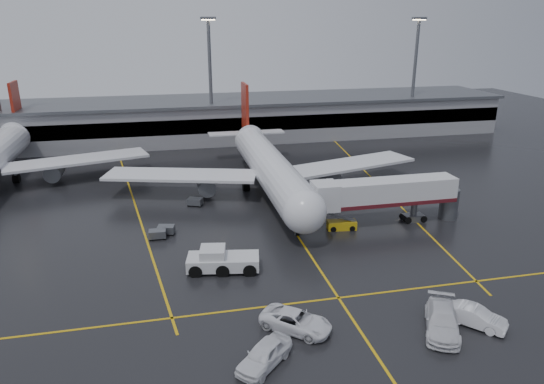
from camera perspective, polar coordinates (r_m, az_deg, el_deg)
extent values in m
plane|color=black|center=(67.45, 1.29, -2.55)|extent=(220.00, 220.00, 0.00)
cube|color=gold|center=(67.45, 1.29, -2.54)|extent=(0.25, 90.00, 0.02)
cube|color=gold|center=(48.54, 7.61, -11.92)|extent=(60.00, 0.25, 0.02)
cube|color=gold|center=(75.25, -15.55, -0.92)|extent=(9.99, 69.35, 0.02)
cube|color=gold|center=(82.06, 11.90, 1.04)|extent=(7.57, 69.64, 0.02)
cube|color=gray|center=(111.86, -4.61, 8.30)|extent=(120.00, 18.00, 8.00)
cube|color=black|center=(103.21, -3.92, 7.68)|extent=(120.00, 0.40, 3.00)
cube|color=#595B60|center=(111.13, -4.67, 10.47)|extent=(122.00, 19.00, 0.60)
cylinder|color=#595B60|center=(104.08, -7.04, 12.14)|extent=(0.70, 0.70, 25.00)
cube|color=#595B60|center=(103.34, -7.34, 19.15)|extent=(3.00, 1.20, 0.50)
cube|color=#FFE5B2|center=(103.34, -7.34, 18.98)|extent=(2.60, 0.90, 0.20)
cylinder|color=#595B60|center=(117.32, 15.93, 12.35)|extent=(0.70, 0.70, 25.00)
cube|color=#595B60|center=(116.67, 16.52, 18.54)|extent=(3.00, 1.20, 0.50)
cube|color=#FFE5B2|center=(116.67, 16.50, 18.39)|extent=(2.60, 0.90, 0.20)
cylinder|color=silver|center=(73.46, -0.17, 2.75)|extent=(5.20, 36.00, 5.20)
sphere|color=silver|center=(56.93, 3.72, -2.24)|extent=(5.20, 5.20, 5.20)
cone|color=silver|center=(93.29, -2.95, 6.66)|extent=(4.94, 8.00, 4.94)
cube|color=maroon|center=(93.33, -3.11, 9.72)|extent=(0.50, 5.50, 8.50)
cube|color=silver|center=(93.25, -2.96, 6.78)|extent=(14.00, 3.00, 0.25)
cube|color=silver|center=(74.07, -10.38, 1.93)|extent=(22.80, 11.83, 0.40)
cube|color=silver|center=(79.18, 8.76, 3.14)|extent=(22.80, 11.83, 0.40)
cylinder|color=#595B60|center=(73.72, -7.57, 0.85)|extent=(2.60, 4.50, 2.60)
cylinder|color=#595B60|center=(77.51, 6.55, 1.81)|extent=(2.60, 4.50, 2.60)
cylinder|color=#595B60|center=(60.81, 2.87, -4.05)|extent=(0.56, 0.56, 2.00)
cylinder|color=#595B60|center=(76.64, -2.99, 0.93)|extent=(0.56, 0.56, 2.00)
cylinder|color=#595B60|center=(77.89, 1.66, 1.25)|extent=(0.56, 0.56, 2.00)
cylinder|color=black|center=(61.03, 2.86, -4.52)|extent=(0.40, 1.10, 1.10)
cylinder|color=black|center=(76.78, -2.98, 0.61)|extent=(1.00, 1.40, 1.40)
cylinder|color=black|center=(78.03, 1.66, 0.93)|extent=(1.00, 1.40, 1.40)
cone|color=silver|center=(107.24, -26.99, 6.25)|extent=(4.94, 8.00, 4.94)
cube|color=maroon|center=(107.39, -27.26, 8.90)|extent=(0.50, 5.50, 8.50)
cube|color=silver|center=(107.21, -27.00, 6.35)|extent=(14.00, 3.00, 0.25)
cube|color=silver|center=(86.71, -21.39, 3.43)|extent=(22.80, 11.83, 0.40)
cylinder|color=#595B60|center=(86.76, -23.64, 2.18)|extent=(2.60, 4.50, 2.60)
cylinder|color=#595B60|center=(90.35, -27.25, 1.61)|extent=(0.56, 0.56, 2.00)
cylinder|color=black|center=(90.47, -27.20, 1.35)|extent=(1.00, 1.40, 1.40)
cube|color=silver|center=(64.51, 13.02, 0.08)|extent=(18.00, 3.20, 3.00)
cube|color=#521218|center=(64.94, 12.94, -1.00)|extent=(18.00, 3.30, 0.50)
cube|color=silver|center=(61.52, 6.09, -0.46)|extent=(3.00, 3.40, 3.30)
cylinder|color=#595B60|center=(67.25, 15.92, -2.01)|extent=(0.80, 0.80, 3.00)
cube|color=#595B60|center=(67.62, 15.84, -2.84)|extent=(2.60, 1.60, 0.90)
cylinder|color=#595B60|center=(69.53, 19.60, -1.26)|extent=(2.40, 2.40, 4.00)
cylinder|color=black|center=(67.12, 15.01, -2.93)|extent=(0.90, 1.80, 0.90)
cylinder|color=black|center=(68.13, 16.66, -2.76)|extent=(0.90, 1.80, 0.90)
cube|color=silver|center=(52.79, -5.60, -7.95)|extent=(7.87, 4.26, 1.28)
cube|color=silver|center=(52.39, -6.81, -6.92)|extent=(2.97, 2.97, 1.07)
cube|color=black|center=(52.39, -6.81, -6.92)|extent=(2.67, 2.67, 0.96)
cylinder|color=black|center=(53.20, -8.60, -8.31)|extent=(1.93, 3.39, 1.39)
cylinder|color=black|center=(52.96, -5.59, -8.31)|extent=(1.93, 3.39, 1.39)
cylinder|color=black|center=(52.87, -2.56, -8.28)|extent=(1.93, 3.39, 1.39)
cube|color=#C39C10|center=(63.17, 7.97, -3.75)|extent=(3.76, 1.94, 1.10)
cube|color=#595B60|center=(62.77, 8.02, -2.87)|extent=(3.55, 1.33, 1.25)
cylinder|color=black|center=(63.01, 6.90, -4.01)|extent=(0.91, 1.77, 0.70)
cylinder|color=black|center=(63.54, 9.02, -3.91)|extent=(0.91, 1.77, 0.70)
imported|color=white|center=(43.43, 2.76, -14.53)|extent=(6.52, 6.13, 1.71)
imported|color=silver|center=(45.55, 18.91, -13.74)|extent=(5.47, 7.16, 1.93)
imported|color=white|center=(47.25, 22.18, -13.04)|extent=(4.88, 5.13, 1.73)
imported|color=white|center=(39.62, -0.89, -18.13)|extent=(5.40, 5.36, 1.85)
cube|color=#595B60|center=(62.41, -12.03, -4.19)|extent=(2.25, 1.73, 0.90)
cylinder|color=black|center=(62.33, -12.82, -4.75)|extent=(0.40, 0.20, 0.40)
cylinder|color=black|center=(61.97, -11.37, -4.79)|extent=(0.40, 0.20, 0.40)
cylinder|color=black|center=(63.22, -12.61, -4.39)|extent=(0.40, 0.20, 0.40)
cylinder|color=black|center=(62.86, -11.19, -4.42)|extent=(0.40, 0.20, 0.40)
cube|color=#595B60|center=(61.37, -12.98, -4.68)|extent=(2.03, 1.35, 0.90)
cylinder|color=black|center=(61.14, -13.71, -5.31)|extent=(0.40, 0.20, 0.40)
cylinder|color=black|center=(61.06, -12.21, -5.22)|extent=(0.40, 0.20, 0.40)
cylinder|color=black|center=(62.05, -13.68, -4.94)|extent=(0.40, 0.20, 0.40)
cylinder|color=black|center=(61.98, -12.20, -4.85)|extent=(0.40, 0.20, 0.40)
cube|color=#595B60|center=(71.09, -8.80, -1.06)|extent=(2.36, 2.02, 0.90)
cylinder|color=black|center=(71.09, -9.52, -1.50)|extent=(0.40, 0.20, 0.40)
cylinder|color=black|center=(70.54, -8.31, -1.60)|extent=(0.40, 0.20, 0.40)
cylinder|color=black|center=(71.96, -9.23, -1.23)|extent=(0.40, 0.20, 0.40)
cylinder|color=black|center=(71.42, -8.04, -1.33)|extent=(0.40, 0.20, 0.40)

